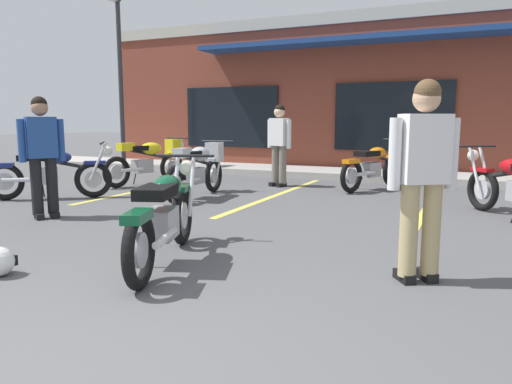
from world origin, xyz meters
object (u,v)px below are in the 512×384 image
motorcycle_orange_scrambler (374,166)px  person_near_building (279,140)px  motorcycle_red_sportbike (199,167)px  parking_lot_lamp_post (117,57)px  motorcycle_cream_vintage (51,172)px  motorcycle_blue_standard (150,159)px  person_by_back_row (423,170)px  person_in_shorts_foreground (42,150)px  motorcycle_foreground_classic (164,215)px

motorcycle_orange_scrambler → person_near_building: person_near_building is taller
motorcycle_red_sportbike → parking_lot_lamp_post: bearing=144.3°
motorcycle_cream_vintage → motorcycle_blue_standard: bearing=82.0°
motorcycle_orange_scrambler → parking_lot_lamp_post: size_ratio=0.43×
motorcycle_red_sportbike → person_by_back_row: bearing=-38.4°
motorcycle_blue_standard → person_in_shorts_foreground: bearing=-75.8°
motorcycle_red_sportbike → parking_lot_lamp_post: size_ratio=0.46×
parking_lot_lamp_post → motorcycle_cream_vintage: bearing=-63.8°
motorcycle_red_sportbike → parking_lot_lamp_post: (-4.38, 3.15, 2.50)m
motorcycle_red_sportbike → person_near_building: person_near_building is taller
motorcycle_cream_vintage → parking_lot_lamp_post: 5.55m
motorcycle_blue_standard → person_in_shorts_foreground: 3.76m
person_in_shorts_foreground → person_near_building: 4.75m
motorcycle_blue_standard → motorcycle_cream_vintage: size_ratio=1.15×
person_near_building → motorcycle_orange_scrambler: bearing=10.9°
motorcycle_cream_vintage → person_in_shorts_foreground: bearing=-45.3°
motorcycle_orange_scrambler → motorcycle_cream_vintage: bearing=-144.0°
motorcycle_blue_standard → person_near_building: bearing=16.8°
motorcycle_red_sportbike → person_near_building: bearing=67.8°
person_by_back_row → person_near_building: 6.10m
motorcycle_red_sportbike → parking_lot_lamp_post: 5.95m
motorcycle_foreground_classic → motorcycle_cream_vintage: (-4.03, 2.36, 0.00)m
motorcycle_foreground_classic → motorcycle_orange_scrambler: (0.82, 5.89, 0.00)m
person_near_building → parking_lot_lamp_post: 5.70m
motorcycle_foreground_classic → person_near_building: (-1.04, 5.53, 0.49)m
motorcycle_orange_scrambler → motorcycle_red_sportbike: bearing=-139.5°
parking_lot_lamp_post → motorcycle_red_sportbike: bearing=-35.7°
motorcycle_foreground_classic → person_by_back_row: size_ratio=1.21×
motorcycle_cream_vintage → person_by_back_row: person_by_back_row is taller
parking_lot_lamp_post → person_by_back_row: bearing=-37.0°
motorcycle_foreground_classic → person_in_shorts_foreground: 3.03m
motorcycle_orange_scrambler → parking_lot_lamp_post: bearing=172.8°
person_near_building → motorcycle_foreground_classic: bearing=-79.3°
motorcycle_red_sportbike → person_in_shorts_foreground: bearing=-110.8°
motorcycle_cream_vintage → motorcycle_foreground_classic: bearing=-30.4°
motorcycle_cream_vintage → motorcycle_orange_scrambler: bearing=36.0°
motorcycle_blue_standard → person_in_shorts_foreground: size_ratio=1.23×
motorcycle_orange_scrambler → person_by_back_row: size_ratio=1.20×
motorcycle_orange_scrambler → motorcycle_cream_vintage: size_ratio=1.12×
motorcycle_red_sportbike → motorcycle_orange_scrambler: bearing=40.5°
motorcycle_cream_vintage → person_in_shorts_foreground: person_in_shorts_foreground is taller
motorcycle_foreground_classic → motorcycle_red_sportbike: 4.06m
motorcycle_blue_standard → motorcycle_orange_scrambler: size_ratio=1.03×
person_near_building → parking_lot_lamp_post: bearing=166.4°
person_in_shorts_foreground → motorcycle_cream_vintage: bearing=134.7°
motorcycle_orange_scrambler → motorcycle_cream_vintage: 6.00m
motorcycle_red_sportbike → person_in_shorts_foreground: size_ratio=1.26×
person_in_shorts_foreground → parking_lot_lamp_post: (-3.42, 5.68, 2.08)m
motorcycle_orange_scrambler → person_near_building: 1.96m
person_by_back_row → person_near_building: bearing=122.8°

